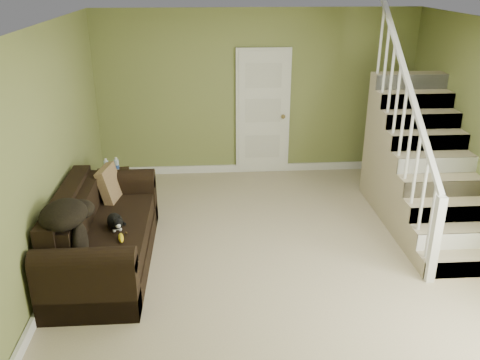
{
  "coord_description": "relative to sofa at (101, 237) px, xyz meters",
  "views": [
    {
      "loc": [
        -0.81,
        -5.12,
        3.11
      ],
      "look_at": [
        -0.43,
        0.34,
        0.84
      ],
      "focal_mm": 38.0,
      "sensor_mm": 36.0,
      "label": 1
    }
  ],
  "objects": [
    {
      "name": "banana",
      "position": [
        0.29,
        -0.34,
        0.17
      ],
      "size": [
        0.09,
        0.2,
        0.06
      ],
      "primitive_type": "ellipsoid",
      "rotation": [
        0.0,
        0.0,
        0.2
      ],
      "color": "yellow",
      "rests_on": "sofa"
    },
    {
      "name": "wall_front",
      "position": [
        2.02,
        -2.73,
        0.96
      ],
      "size": [
        5.0,
        0.04,
        2.6
      ],
      "primitive_type": "cube",
      "color": "olive",
      "rests_on": "floor"
    },
    {
      "name": "sofa",
      "position": [
        0.0,
        0.0,
        0.0
      ],
      "size": [
        0.96,
        2.23,
        0.88
      ],
      "color": "black",
      "rests_on": "floor"
    },
    {
      "name": "throw_blanket",
      "position": [
        -0.2,
        -0.58,
        0.58
      ],
      "size": [
        0.55,
        0.66,
        0.24
      ],
      "primitive_type": "ellipsoid",
      "rotation": [
        0.0,
        0.0,
        0.19
      ],
      "color": "black",
      "rests_on": "sofa"
    },
    {
      "name": "cat",
      "position": [
        0.18,
        -0.08,
        0.22
      ],
      "size": [
        0.28,
        0.44,
        0.21
      ],
      "rotation": [
        0.0,
        0.0,
        0.35
      ],
      "color": "black",
      "rests_on": "sofa"
    },
    {
      "name": "wall_back",
      "position": [
        2.02,
        2.77,
        0.96
      ],
      "size": [
        5.0,
        0.04,
        2.6
      ],
      "primitive_type": "cube",
      "color": "olive",
      "rests_on": "floor"
    },
    {
      "name": "throw_pillow",
      "position": [
        0.0,
        0.75,
        0.33
      ],
      "size": [
        0.28,
        0.46,
        0.44
      ],
      "primitive_type": "cube",
      "rotation": [
        0.0,
        -0.24,
        -0.17
      ],
      "color": "#4C311E",
      "rests_on": "sofa"
    },
    {
      "name": "ceiling",
      "position": [
        2.02,
        0.02,
        2.26
      ],
      "size": [
        5.0,
        5.5,
        0.01
      ],
      "primitive_type": "cube",
      "color": "white",
      "rests_on": "wall_back"
    },
    {
      "name": "floor",
      "position": [
        2.02,
        0.02,
        -0.34
      ],
      "size": [
        5.0,
        5.5,
        0.01
      ],
      "primitive_type": "cube",
      "color": "tan",
      "rests_on": "ground"
    },
    {
      "name": "baseboard_left",
      "position": [
        -0.45,
        0.02,
        -0.28
      ],
      "size": [
        0.04,
        5.5,
        0.12
      ],
      "primitive_type": "cube",
      "color": "white",
      "rests_on": "floor"
    },
    {
      "name": "baseboard_back",
      "position": [
        2.02,
        2.74,
        -0.28
      ],
      "size": [
        5.0,
        0.04,
        0.12
      ],
      "primitive_type": "cube",
      "color": "white",
      "rests_on": "floor"
    },
    {
      "name": "side_table",
      "position": [
        -0.08,
        1.47,
        -0.06
      ],
      "size": [
        0.5,
        0.5,
        0.76
      ],
      "rotation": [
        0.0,
        0.0,
        0.15
      ],
      "color": "black",
      "rests_on": "floor"
    },
    {
      "name": "wall_left",
      "position": [
        -0.48,
        0.02,
        0.96
      ],
      "size": [
        0.04,
        5.5,
        2.6
      ],
      "primitive_type": "cube",
      "color": "olive",
      "rests_on": "floor"
    },
    {
      "name": "staircase",
      "position": [
        4.01,
        0.98,
        0.31
      ],
      "size": [
        1.0,
        2.51,
        2.82
      ],
      "color": "tan",
      "rests_on": "floor"
    },
    {
      "name": "door",
      "position": [
        2.12,
        2.72,
        0.67
      ],
      "size": [
        0.86,
        0.12,
        2.02
      ],
      "color": "white",
      "rests_on": "floor"
    }
  ]
}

